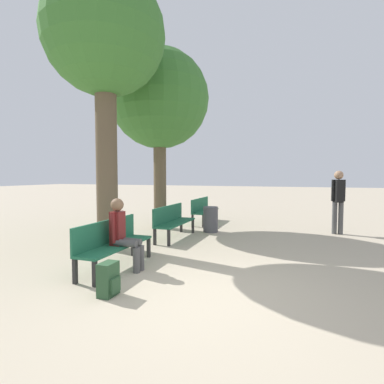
{
  "coord_description": "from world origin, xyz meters",
  "views": [
    {
      "loc": [
        1.18,
        -3.77,
        1.65
      ],
      "look_at": [
        -1.61,
        4.09,
        1.18
      ],
      "focal_mm": 28.0,
      "sensor_mm": 36.0,
      "label": 1
    }
  ],
  "objects_px": {
    "bench_row_2": "(203,209)",
    "trash_bin": "(211,219)",
    "pedestrian_near": "(338,198)",
    "tree_row_1": "(159,100)",
    "person_seated": "(123,232)",
    "bench_row_0": "(112,241)",
    "tree_row_0": "(105,40)",
    "bench_row_1": "(172,219)",
    "backpack": "(109,280)"
  },
  "relations": [
    {
      "from": "bench_row_2",
      "to": "trash_bin",
      "type": "height_order",
      "value": "bench_row_2"
    },
    {
      "from": "bench_row_0",
      "to": "person_seated",
      "type": "height_order",
      "value": "person_seated"
    },
    {
      "from": "tree_row_0",
      "to": "person_seated",
      "type": "height_order",
      "value": "tree_row_0"
    },
    {
      "from": "tree_row_0",
      "to": "pedestrian_near",
      "type": "relative_size",
      "value": 3.42
    },
    {
      "from": "person_seated",
      "to": "bench_row_0",
      "type": "bearing_deg",
      "value": 179.04
    },
    {
      "from": "tree_row_1",
      "to": "person_seated",
      "type": "relative_size",
      "value": 4.4
    },
    {
      "from": "pedestrian_near",
      "to": "trash_bin",
      "type": "distance_m",
      "value": 3.61
    },
    {
      "from": "bench_row_0",
      "to": "pedestrian_near",
      "type": "distance_m",
      "value": 6.31
    },
    {
      "from": "backpack",
      "to": "trash_bin",
      "type": "bearing_deg",
      "value": 89.55
    },
    {
      "from": "bench_row_2",
      "to": "person_seated",
      "type": "height_order",
      "value": "person_seated"
    },
    {
      "from": "pedestrian_near",
      "to": "tree_row_0",
      "type": "bearing_deg",
      "value": -145.66
    },
    {
      "from": "person_seated",
      "to": "trash_bin",
      "type": "xyz_separation_m",
      "value": [
        0.48,
        3.85,
        -0.29
      ]
    },
    {
      "from": "bench_row_0",
      "to": "pedestrian_near",
      "type": "height_order",
      "value": "pedestrian_near"
    },
    {
      "from": "bench_row_0",
      "to": "pedestrian_near",
      "type": "xyz_separation_m",
      "value": [
        4.14,
        4.73,
        0.52
      ]
    },
    {
      "from": "bench_row_1",
      "to": "tree_row_0",
      "type": "relative_size",
      "value": 0.29
    },
    {
      "from": "bench_row_2",
      "to": "pedestrian_near",
      "type": "height_order",
      "value": "pedestrian_near"
    },
    {
      "from": "tree_row_0",
      "to": "pedestrian_near",
      "type": "xyz_separation_m",
      "value": [
        5.11,
        3.49,
        -3.59
      ]
    },
    {
      "from": "tree_row_0",
      "to": "pedestrian_near",
      "type": "bearing_deg",
      "value": 34.34
    },
    {
      "from": "bench_row_0",
      "to": "backpack",
      "type": "bearing_deg",
      "value": -57.92
    },
    {
      "from": "bench_row_1",
      "to": "bench_row_2",
      "type": "relative_size",
      "value": 1.0
    },
    {
      "from": "trash_bin",
      "to": "bench_row_2",
      "type": "bearing_deg",
      "value": 114.88
    },
    {
      "from": "bench_row_1",
      "to": "bench_row_2",
      "type": "distance_m",
      "value": 2.68
    },
    {
      "from": "tree_row_0",
      "to": "trash_bin",
      "type": "bearing_deg",
      "value": 57.23
    },
    {
      "from": "tree_row_0",
      "to": "person_seated",
      "type": "xyz_separation_m",
      "value": [
        1.2,
        -1.24,
        -3.95
      ]
    },
    {
      "from": "backpack",
      "to": "trash_bin",
      "type": "xyz_separation_m",
      "value": [
        0.04,
        4.9,
        0.14
      ]
    },
    {
      "from": "pedestrian_near",
      "to": "bench_row_0",
      "type": "bearing_deg",
      "value": -131.16
    },
    {
      "from": "bench_row_2",
      "to": "pedestrian_near",
      "type": "distance_m",
      "value": 4.22
    },
    {
      "from": "pedestrian_near",
      "to": "person_seated",
      "type": "bearing_deg",
      "value": -129.55
    },
    {
      "from": "bench_row_0",
      "to": "person_seated",
      "type": "bearing_deg",
      "value": -0.96
    },
    {
      "from": "tree_row_0",
      "to": "person_seated",
      "type": "distance_m",
      "value": 4.31
    },
    {
      "from": "pedestrian_near",
      "to": "trash_bin",
      "type": "bearing_deg",
      "value": -165.5
    },
    {
      "from": "bench_row_0",
      "to": "trash_bin",
      "type": "relative_size",
      "value": 2.43
    },
    {
      "from": "bench_row_2",
      "to": "tree_row_0",
      "type": "height_order",
      "value": "tree_row_0"
    },
    {
      "from": "bench_row_0",
      "to": "tree_row_1",
      "type": "relative_size",
      "value": 0.32
    },
    {
      "from": "person_seated",
      "to": "backpack",
      "type": "bearing_deg",
      "value": -67.44
    },
    {
      "from": "tree_row_0",
      "to": "trash_bin",
      "type": "height_order",
      "value": "tree_row_0"
    },
    {
      "from": "pedestrian_near",
      "to": "trash_bin",
      "type": "relative_size",
      "value": 2.42
    },
    {
      "from": "bench_row_2",
      "to": "person_seated",
      "type": "relative_size",
      "value": 1.43
    },
    {
      "from": "bench_row_2",
      "to": "tree_row_0",
      "type": "xyz_separation_m",
      "value": [
        -0.97,
        -4.12,
        4.11
      ]
    },
    {
      "from": "bench_row_0",
      "to": "bench_row_1",
      "type": "height_order",
      "value": "same"
    },
    {
      "from": "bench_row_0",
      "to": "tree_row_1",
      "type": "height_order",
      "value": "tree_row_1"
    },
    {
      "from": "trash_bin",
      "to": "bench_row_0",
      "type": "bearing_deg",
      "value": -100.36
    },
    {
      "from": "backpack",
      "to": "bench_row_1",
      "type": "bearing_deg",
      "value": 100.07
    },
    {
      "from": "bench_row_0",
      "to": "bench_row_2",
      "type": "distance_m",
      "value": 5.36
    },
    {
      "from": "tree_row_1",
      "to": "bench_row_2",
      "type": "bearing_deg",
      "value": 54.96
    },
    {
      "from": "bench_row_0",
      "to": "bench_row_2",
      "type": "bearing_deg",
      "value": 90.0
    },
    {
      "from": "bench_row_2",
      "to": "trash_bin",
      "type": "xyz_separation_m",
      "value": [
        0.7,
        -1.52,
        -0.13
      ]
    },
    {
      "from": "tree_row_1",
      "to": "backpack",
      "type": "height_order",
      "value": "tree_row_1"
    },
    {
      "from": "trash_bin",
      "to": "person_seated",
      "type": "bearing_deg",
      "value": -97.07
    },
    {
      "from": "bench_row_2",
      "to": "bench_row_0",
      "type": "bearing_deg",
      "value": -90.0
    }
  ]
}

